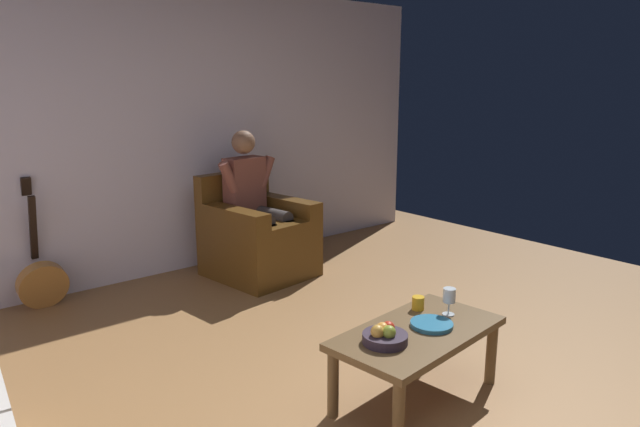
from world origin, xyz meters
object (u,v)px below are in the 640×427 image
wine_glass_near (449,297)px  guitar (42,280)px  armchair (257,238)px  decorative_dish (432,324)px  candle_jar (418,303)px  coffee_table (417,340)px  fruit_bowl (385,336)px  person_seated (255,199)px

wine_glass_near → guitar: bearing=-60.9°
armchair → guitar: (1.71, -0.41, -0.11)m
decorative_dish → armchair: bearing=-100.0°
armchair → guitar: size_ratio=0.91×
candle_jar → armchair: bearing=-97.7°
coffee_table → guitar: size_ratio=1.02×
fruit_bowl → armchair: bearing=-108.1°
coffee_table → fruit_bowl: 0.27m
armchair → person_seated: person_seated is taller
coffee_table → guitar: 2.97m
person_seated → fruit_bowl: 2.45m
armchair → candle_jar: (0.28, 2.12, 0.11)m
armchair → candle_jar: 2.14m
person_seated → guitar: 1.81m
coffee_table → guitar: guitar is taller
wine_glass_near → fruit_bowl: wine_glass_near is taller
guitar → wine_glass_near: guitar is taller
person_seated → decorative_dish: size_ratio=5.57×
person_seated → candle_jar: person_seated is taller
wine_glass_near → decorative_dish: wine_glass_near is taller
coffee_table → guitar: bearing=-66.0°
person_seated → guitar: person_seated is taller
armchair → fruit_bowl: 2.42m
guitar → armchair: bearing=166.6°
wine_glass_near → candle_jar: (0.07, -0.16, -0.07)m
coffee_table → wine_glass_near: bearing=-175.7°
fruit_bowl → candle_jar: size_ratio=2.96×
armchair → candle_jar: armchair is taller
armchair → guitar: guitar is taller
person_seated → decorative_dish: 2.39m
person_seated → guitar: bearing=-19.7°
armchair → wine_glass_near: armchair is taller
armchair → guitar: bearing=-20.3°
armchair → person_seated: bearing=-90.0°
guitar → candle_jar: bearing=119.4°
fruit_bowl → coffee_table: bearing=179.4°
guitar → fruit_bowl: (-0.95, 2.71, 0.23)m
guitar → coffee_table: bearing=114.0°
coffee_table → person_seated: bearing=-102.0°
person_seated → coffee_table: size_ratio=1.25×
guitar → fruit_bowl: bearing=109.4°
guitar → decorative_dish: guitar is taller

